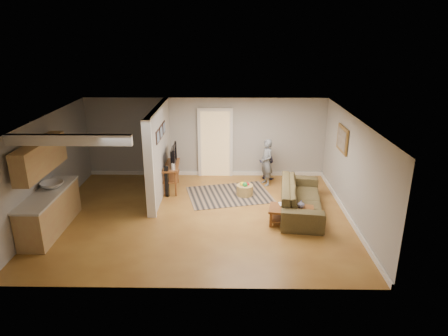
{
  "coord_description": "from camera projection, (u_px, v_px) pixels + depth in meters",
  "views": [
    {
      "loc": [
        0.75,
        -9.16,
        4.5
      ],
      "look_at": [
        0.61,
        0.52,
        1.1
      ],
      "focal_mm": 32.0,
      "sensor_mm": 36.0,
      "label": 1
    }
  ],
  "objects": [
    {
      "name": "toddler",
      "position": [
        266.0,
        178.0,
        12.65
      ],
      "size": [
        0.61,
        0.56,
        1.02
      ],
      "primitive_type": "imported",
      "rotation": [
        0.0,
        0.0,
        2.72
      ],
      "color": "#1F2141",
      "rests_on": "ground"
    },
    {
      "name": "ground",
      "position": [
        200.0,
        215.0,
        10.14
      ],
      "size": [
        7.5,
        7.5,
        0.0
      ],
      "primitive_type": "plane",
      "color": "brown",
      "rests_on": "ground"
    },
    {
      "name": "child",
      "position": [
        266.0,
        184.0,
        12.17
      ],
      "size": [
        0.49,
        0.6,
        1.42
      ],
      "primitive_type": "imported",
      "rotation": [
        0.0,
        0.0,
        -1.22
      ],
      "color": "slate",
      "rests_on": "ground"
    },
    {
      "name": "speaker_right",
      "position": [
        174.0,
        164.0,
        12.55
      ],
      "size": [
        0.12,
        0.12,
        0.95
      ],
      "primitive_type": "cube",
      "rotation": [
        0.0,
        0.0,
        0.25
      ],
      "color": "black",
      "rests_on": "ground"
    },
    {
      "name": "room_shell",
      "position": [
        158.0,
        156.0,
        10.08
      ],
      "size": [
        7.54,
        6.02,
        2.52
      ],
      "color": "#A2A09B",
      "rests_on": "ground"
    },
    {
      "name": "tv_console",
      "position": [
        171.0,
        167.0,
        11.57
      ],
      "size": [
        0.54,
        1.25,
        1.05
      ],
      "rotation": [
        0.0,
        0.0,
        0.07
      ],
      "color": "#612D17",
      "rests_on": "ground"
    },
    {
      "name": "coffee_table",
      "position": [
        292.0,
        212.0,
        9.61
      ],
      "size": [
        1.15,
        0.79,
        0.62
      ],
      "rotation": [
        0.0,
        0.0,
        -0.18
      ],
      "color": "#612D17",
      "rests_on": "ground"
    },
    {
      "name": "sofa",
      "position": [
        300.0,
        211.0,
        10.38
      ],
      "size": [
        1.34,
        2.7,
        0.76
      ],
      "primitive_type": "imported",
      "rotation": [
        0.0,
        0.0,
        1.44
      ],
      "color": "#403320",
      "rests_on": "ground"
    },
    {
      "name": "speaker_left",
      "position": [
        167.0,
        182.0,
        11.14
      ],
      "size": [
        0.11,
        0.11,
        0.9
      ],
      "primitive_type": "cube",
      "rotation": [
        0.0,
        0.0,
        -0.28
      ],
      "color": "black",
      "rests_on": "ground"
    },
    {
      "name": "toy_basket",
      "position": [
        245.0,
        190.0,
        11.32
      ],
      "size": [
        0.47,
        0.47,
        0.42
      ],
      "color": "#A48447",
      "rests_on": "ground"
    },
    {
      "name": "area_rug",
      "position": [
        229.0,
        195.0,
        11.4
      ],
      "size": [
        2.61,
        2.15,
        0.01
      ],
      "primitive_type": "cube",
      "rotation": [
        0.0,
        0.0,
        0.24
      ],
      "color": "black",
      "rests_on": "ground"
    }
  ]
}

